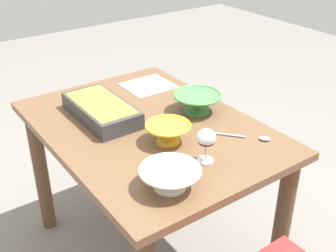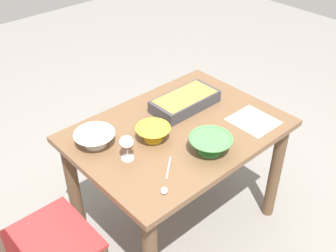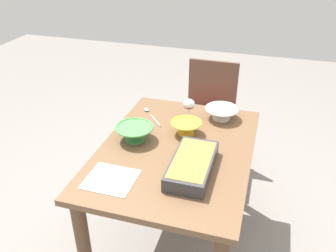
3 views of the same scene
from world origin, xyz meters
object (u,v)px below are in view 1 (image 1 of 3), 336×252
dining_table (149,152)px  mixing_bowl (170,177)px  casserole_dish (101,109)px  serving_spoon (251,137)px  serving_bowl (197,102)px  wine_glass (206,140)px  small_bowl (168,132)px  napkin (148,86)px

dining_table → mixing_bowl: 0.48m
casserole_dish → serving_spoon: 0.65m
casserole_dish → serving_bowl: 0.43m
dining_table → casserole_dish: 0.28m
wine_glass → serving_bowl: size_ratio=0.60×
mixing_bowl → small_bowl: bearing=-34.1°
small_bowl → serving_spoon: 0.33m
casserole_dish → small_bowl: small_bowl is taller
serving_spoon → serving_bowl: bearing=4.1°
wine_glass → napkin: (0.71, -0.21, -0.09)m
small_bowl → casserole_dish: bearing=18.8°
wine_glass → serving_spoon: (0.02, -0.25, -0.08)m
serving_spoon → mixing_bowl: bearing=99.4°
casserole_dish → mixing_bowl: mixing_bowl is taller
serving_spoon → napkin: (0.69, 0.04, -0.01)m
mixing_bowl → dining_table: bearing=-23.8°
wine_glass → small_bowl: (0.19, 0.03, -0.05)m
mixing_bowl → small_bowl: 0.30m
dining_table → serving_bowl: (-0.02, -0.25, 0.18)m
serving_bowl → napkin: serving_bowl is taller
small_bowl → dining_table: bearing=-5.0°
casserole_dish → dining_table: bearing=-143.5°
casserole_dish → small_bowl: 0.36m
casserole_dish → napkin: size_ratio=1.67×
small_bowl → serving_bowl: serving_bowl is taller
wine_glass → mixing_bowl: bearing=105.3°
casserole_dish → wine_glass: bearing=-164.5°
dining_table → serving_bowl: 0.31m
wine_glass → serving_spoon: wine_glass is taller
napkin → serving_spoon: bearing=-176.5°
mixing_bowl → napkin: size_ratio=0.88×
dining_table → small_bowl: (-0.16, 0.01, 0.18)m
small_bowl → napkin: 0.57m
small_bowl → serving_bowl: bearing=-61.0°
small_bowl → napkin: size_ratio=0.76×
casserole_dish → serving_spoon: (-0.51, -0.40, -0.03)m
casserole_dish → serving_spoon: bearing=-141.8°
wine_glass → casserole_dish: 0.55m
mixing_bowl → serving_bowl: (0.39, -0.43, 0.01)m
mixing_bowl → napkin: 0.87m
mixing_bowl → serving_bowl: size_ratio=0.96×
casserole_dish → napkin: (0.18, -0.36, -0.04)m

